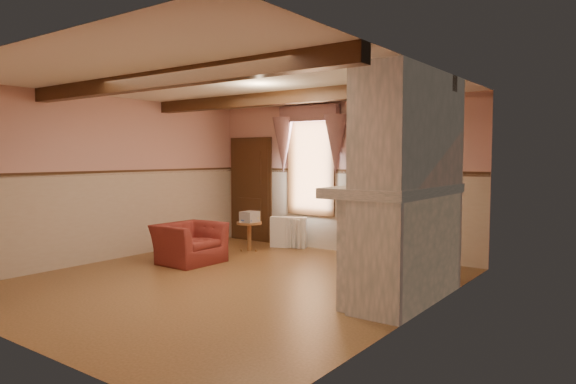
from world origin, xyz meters
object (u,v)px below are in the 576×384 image
Objects in this scene: oil_lamp at (415,173)px; side_table at (249,236)px; armchair at (189,243)px; bowl at (402,182)px; mantel_clock at (415,176)px; radiator at (288,232)px.

side_table is at bearing 167.86° from oil_lamp.
armchair is 3.86m from bowl.
mantel_clock reaches higher than side_table.
oil_lamp is at bearing -46.03° from radiator.
armchair is 3.92m from mantel_clock.
bowl is (3.58, -1.22, 1.19)m from side_table.
bowl is 1.20× the size of oil_lamp.
radiator is at bearing 62.19° from side_table.
bowl reaches higher than radiator.
mantel_clock is at bearing -79.32° from armchair.
side_table is 2.29× the size of mantel_clock.
mantel_clock is (0.00, 0.44, 0.06)m from bowl.
armchair is at bearing -170.19° from mantel_clock.
radiator is 2.09× the size of bowl.
bowl is at bearing -86.02° from armchair.
side_table is 3.96m from bowl.
armchair is 3.94m from oil_lamp.
oil_lamp is at bearing -79.16° from armchair.
mantel_clock is (3.68, 0.64, 1.19)m from armchair.
side_table is at bearing -3.31° from armchair.
oil_lamp is at bearing -12.14° from side_table.
oil_lamp is at bearing 90.00° from bowl.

